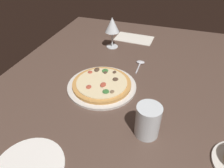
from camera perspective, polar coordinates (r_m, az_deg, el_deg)
dining_table at (r=83.89cm, az=2.86°, el=-3.51°), size 150.00×110.00×4.00cm
pizza_main at (r=84.88cm, az=-2.82°, el=-0.18°), size 28.27×28.27×3.37cm
wine_glass_near at (r=111.21cm, az=0.06°, el=15.75°), size 7.52×7.52×16.47cm
water_glass at (r=65.47cm, az=9.78°, el=-10.36°), size 7.76×7.76×11.08cm
side_plate at (r=64.77cm, az=-21.93°, el=-20.61°), size 19.46×19.46×0.90cm
paper_menu at (r=126.23cm, az=6.10°, el=12.38°), size 13.91×22.37×0.30cm
spoon at (r=100.60cm, az=7.69°, el=5.56°), size 11.36×4.00×1.00cm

